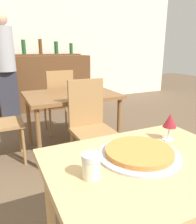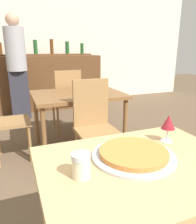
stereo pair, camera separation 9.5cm
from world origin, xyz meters
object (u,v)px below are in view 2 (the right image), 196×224
(pizza_tray, at_px, (134,154))
(person_standing, at_px, (17,63))
(chair_far_side_back, at_px, (67,98))
(wine_glass, at_px, (168,123))
(chair_far_side_left, at_px, (2,115))
(cheese_shaker, at_px, (81,165))
(chair_far_side_front, at_px, (94,121))

(pizza_tray, relative_size, person_standing, 0.23)
(chair_far_side_back, distance_m, wine_glass, 2.21)
(chair_far_side_left, height_order, cheese_shaker, chair_far_side_left)
(chair_far_side_left, bearing_deg, wine_glass, -149.70)
(chair_far_side_front, bearing_deg, chair_far_side_left, 147.01)
(chair_far_side_back, bearing_deg, cheese_shaker, 77.72)
(pizza_tray, height_order, wine_glass, wine_glass)
(chair_far_side_left, relative_size, pizza_tray, 2.32)
(cheese_shaker, relative_size, person_standing, 0.06)
(chair_far_side_front, xyz_separation_m, pizza_tray, (-0.22, -1.14, 0.21))
(pizza_tray, distance_m, wine_glass, 0.31)
(pizza_tray, bearing_deg, wine_glass, 18.72)
(wine_glass, bearing_deg, person_standing, 102.10)
(cheese_shaker, bearing_deg, person_standing, 92.00)
(chair_far_side_front, distance_m, wine_glass, 1.09)
(pizza_tray, relative_size, cheese_shaker, 3.86)
(chair_far_side_front, xyz_separation_m, person_standing, (-0.63, 2.19, 0.46))
(cheese_shaker, bearing_deg, wine_glass, 16.33)
(chair_far_side_front, relative_size, chair_far_side_back, 1.00)
(person_standing, distance_m, wine_glass, 3.31)
(chair_far_side_left, xyz_separation_m, pizza_tray, (0.66, -1.71, 0.21))
(person_standing, relative_size, wine_glass, 11.59)
(chair_far_side_back, xyz_separation_m, cheese_shaker, (-0.51, -2.35, 0.25))
(cheese_shaker, distance_m, person_standing, 3.41)
(chair_far_side_back, height_order, chair_far_side_left, same)
(cheese_shaker, distance_m, wine_glass, 0.60)
(chair_far_side_back, xyz_separation_m, pizza_tray, (-0.22, -2.28, 0.21))
(chair_far_side_back, bearing_deg, chair_far_side_left, 32.99)
(chair_far_side_left, xyz_separation_m, person_standing, (0.25, 1.62, 0.46))
(chair_far_side_back, distance_m, pizza_tray, 2.30)
(chair_far_side_front, xyz_separation_m, chair_far_side_back, (-0.00, 1.14, 0.00))
(chair_far_side_front, xyz_separation_m, wine_glass, (0.06, -1.04, 0.31))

